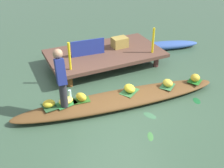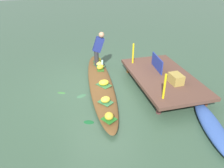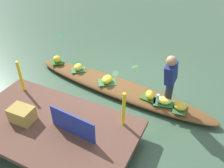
{
  "view_description": "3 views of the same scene",
  "coord_description": "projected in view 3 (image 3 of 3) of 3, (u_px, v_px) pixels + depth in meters",
  "views": [
    {
      "loc": [
        -2.36,
        -4.61,
        3.64
      ],
      "look_at": [
        -0.07,
        0.29,
        0.38
      ],
      "focal_mm": 43.99,
      "sensor_mm": 36.0,
      "label": 1
    },
    {
      "loc": [
        6.05,
        -1.23,
        3.59
      ],
      "look_at": [
        0.37,
        0.28,
        0.28
      ],
      "focal_mm": 35.1,
      "sensor_mm": 36.0,
      "label": 2
    },
    {
      "loc": [
        -1.91,
        4.25,
        3.6
      ],
      "look_at": [
        0.03,
        0.26,
        0.38
      ],
      "focal_mm": 38.07,
      "sensor_mm": 36.0,
      "label": 3
    }
  ],
  "objects": [
    {
      "name": "produce_crate",
      "position": [
        22.0,
        114.0,
        4.41
      ],
      "size": [
        0.45,
        0.34,
        0.29
      ],
      "primitive_type": "cube",
      "rotation": [
        0.0,
        0.0,
        0.04
      ],
      "color": "olive",
      "rests_on": "dock_platform"
    },
    {
      "name": "dock_platform",
      "position": [
        52.0,
        127.0,
        4.44
      ],
      "size": [
        3.2,
        1.8,
        0.4
      ],
      "color": "brown",
      "rests_on": "ground"
    },
    {
      "name": "water_bottle",
      "position": [
        157.0,
        99.0,
        5.09
      ],
      "size": [
        0.07,
        0.07,
        0.26
      ],
      "primitive_type": "cylinder",
      "color": "silver",
      "rests_on": "vendor_boat"
    },
    {
      "name": "banana_bunch_5",
      "position": [
        180.0,
        106.0,
        4.98
      ],
      "size": [
        0.27,
        0.23,
        0.15
      ],
      "primitive_type": "ellipsoid",
      "rotation": [
        0.0,
        0.0,
        6.22
      ],
      "color": "yellow",
      "rests_on": "vendor_boat"
    },
    {
      "name": "vendor_person",
      "position": [
        170.0,
        77.0,
        4.76
      ],
      "size": [
        0.22,
        0.45,
        1.24
      ],
      "color": "#28282D",
      "rests_on": "vendor_boat"
    },
    {
      "name": "drifting_plant_3",
      "position": [
        116.0,
        74.0,
        6.52
      ],
      "size": [
        0.28,
        0.36,
        0.01
      ],
      "primitive_type": "ellipsoid",
      "rotation": [
        0.0,
        0.0,
        1.98
      ],
      "color": "#386744",
      "rests_on": "ground"
    },
    {
      "name": "banana_bunch_4",
      "position": [
        57.0,
        59.0,
        6.54
      ],
      "size": [
        0.3,
        0.3,
        0.19
      ],
      "primitive_type": "ellipsoid",
      "rotation": [
        0.0,
        0.0,
        3.58
      ],
      "color": "gold",
      "rests_on": "vendor_boat"
    },
    {
      "name": "drifting_plant_1",
      "position": [
        61.0,
        37.0,
        8.43
      ],
      "size": [
        0.21,
        0.26,
        0.01
      ],
      "primitive_type": "ellipsoid",
      "rotation": [
        0.0,
        0.0,
        1.49
      ],
      "color": "#15672F",
      "rests_on": "ground"
    },
    {
      "name": "banana_bunch_2",
      "position": [
        164.0,
        100.0,
        5.14
      ],
      "size": [
        0.33,
        0.24,
        0.15
      ],
      "primitive_type": "ellipsoid",
      "rotation": [
        0.0,
        0.0,
        0.09
      ],
      "color": "#F9E74F",
      "rests_on": "vendor_boat"
    },
    {
      "name": "market_banner",
      "position": [
        72.0,
        124.0,
        4.1
      ],
      "size": [
        0.93,
        0.11,
        0.45
      ],
      "primitive_type": "cube",
      "rotation": [
        0.0,
        0.0,
        -0.08
      ],
      "color": "navy",
      "rests_on": "dock_platform"
    },
    {
      "name": "banana_bunch_3",
      "position": [
        150.0,
        95.0,
        5.27
      ],
      "size": [
        0.28,
        0.31,
        0.18
      ],
      "primitive_type": "ellipsoid",
      "rotation": [
        0.0,
        0.0,
        5.16
      ],
      "color": "gold",
      "rests_on": "vendor_boat"
    },
    {
      "name": "leaf_mat_3",
      "position": [
        149.0,
        98.0,
        5.32
      ],
      "size": [
        0.4,
        0.28,
        0.01
      ],
      "primitive_type": "cube",
      "rotation": [
        0.0,
        0.0,
        3.01
      ],
      "color": "#2B5C1D",
      "rests_on": "vendor_boat"
    },
    {
      "name": "banana_bunch_1",
      "position": [
        78.0,
        67.0,
        6.22
      ],
      "size": [
        0.24,
        0.29,
        0.17
      ],
      "primitive_type": "ellipsoid",
      "rotation": [
        0.0,
        0.0,
        4.84
      ],
      "color": "gold",
      "rests_on": "vendor_boat"
    },
    {
      "name": "drifting_plant_2",
      "position": [
        135.0,
        67.0,
        6.81
      ],
      "size": [
        0.22,
        0.29,
        0.01
      ],
      "primitive_type": "ellipsoid",
      "rotation": [
        0.0,
        0.0,
        1.09
      ],
      "color": "#387336",
      "rests_on": "ground"
    },
    {
      "name": "vendor_boat",
      "position": [
        118.0,
        88.0,
        5.82
      ],
      "size": [
        4.9,
        1.23,
        0.22
      ],
      "primitive_type": "ellipsoid",
      "rotation": [
        0.0,
        0.0,
        -0.1
      ],
      "color": "brown",
      "rests_on": "ground"
    },
    {
      "name": "leaf_mat_5",
      "position": [
        180.0,
        109.0,
        5.02
      ],
      "size": [
        0.31,
        0.39,
        0.01
      ],
      "primitive_type": "cube",
      "rotation": [
        0.0,
        0.0,
        1.68
      ],
      "color": "#29532E",
      "rests_on": "vendor_boat"
    },
    {
      "name": "leaf_mat_4",
      "position": [
        58.0,
        62.0,
        6.59
      ],
      "size": [
        0.42,
        0.41,
        0.01
      ],
      "primitive_type": "cube",
      "rotation": [
        0.0,
        0.0,
        0.54
      ],
      "color": "#206721",
      "rests_on": "vendor_boat"
    },
    {
      "name": "canal_water",
      "position": [
        118.0,
        91.0,
        5.88
      ],
      "size": [
        40.0,
        40.0,
        0.0
      ],
      "primitive_type": "plane",
      "color": "#35503B",
      "rests_on": "ground"
    },
    {
      "name": "leaf_mat_0",
      "position": [
        107.0,
        82.0,
        5.81
      ],
      "size": [
        0.53,
        0.48,
        0.01
      ],
      "primitive_type": "cube",
      "rotation": [
        0.0,
        0.0,
        0.55
      ],
      "color": "#346E38",
      "rests_on": "vendor_boat"
    },
    {
      "name": "drifting_plant_0",
      "position": [
        76.0,
        63.0,
        6.96
      ],
      "size": [
        0.25,
        0.31,
        0.01
      ],
      "primitive_type": "ellipsoid",
      "rotation": [
        0.0,
        0.0,
        1.17
      ],
      "color": "#155728",
      "rests_on": "ground"
    },
    {
      "name": "leaf_mat_1",
      "position": [
        78.0,
        70.0,
        6.27
      ],
      "size": [
        0.46,
        0.44,
        0.01
      ],
      "primitive_type": "cube",
      "rotation": [
        0.0,
        0.0,
        0.63
      ],
      "color": "#367241",
      "rests_on": "vendor_boat"
    },
    {
      "name": "railing_post_east",
      "position": [
        21.0,
        76.0,
        5.06
      ],
      "size": [
        0.06,
        0.06,
        0.72
      ],
      "primitive_type": "cylinder",
      "color": "yellow",
      "rests_on": "dock_platform"
    },
    {
      "name": "banana_bunch_0",
      "position": [
        107.0,
        79.0,
        5.76
      ],
      "size": [
        0.24,
        0.32,
        0.17
      ],
      "primitive_type": "ellipsoid",
      "rotation": [
        0.0,
        0.0,
        1.6
      ],
      "color": "yellow",
      "rests_on": "vendor_boat"
    },
    {
      "name": "railing_post_west",
      "position": [
        124.0,
        109.0,
        4.21
      ],
      "size": [
        0.06,
        0.06,
        0.72
      ],
      "primitive_type": "cylinder",
      "color": "yellow",
      "rests_on": "dock_platform"
    },
    {
      "name": "leaf_mat_2",
      "position": [
        164.0,
        103.0,
        5.18
      ],
      "size": [
        0.49,
        0.37,
        0.01
      ],
      "primitive_type": "cube",
      "rotation": [
        0.0,
        0.0,
        0.21
      ],
      "color": "#2B7638",
      "rests_on": "vendor_boat"
    }
  ]
}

